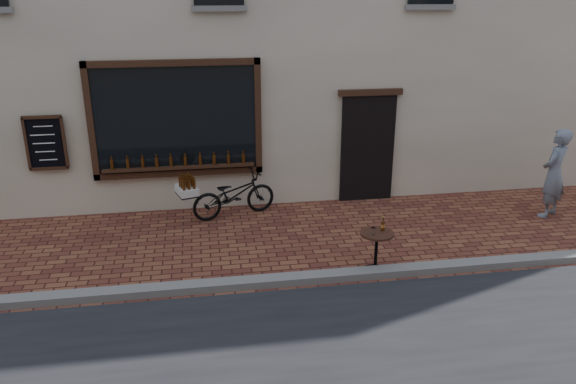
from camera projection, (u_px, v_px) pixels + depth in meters
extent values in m
plane|color=#56251C|center=(308.00, 288.00, 8.37)|extent=(90.00, 90.00, 0.00)
cube|color=slate|center=(306.00, 278.00, 8.53)|extent=(90.00, 0.25, 0.12)
cube|color=black|center=(176.00, 119.00, 10.63)|extent=(3.00, 0.06, 2.00)
cube|color=black|center=(172.00, 63.00, 10.24)|extent=(3.24, 0.10, 0.12)
cube|color=black|center=(180.00, 173.00, 10.98)|extent=(3.24, 0.10, 0.12)
cube|color=black|center=(90.00, 123.00, 10.38)|extent=(0.12, 0.10, 2.24)
cube|color=black|center=(258.00, 117.00, 10.85)|extent=(0.12, 0.10, 2.24)
cube|color=black|center=(179.00, 167.00, 10.89)|extent=(2.90, 0.16, 0.05)
cube|color=black|center=(367.00, 149.00, 11.47)|extent=(1.10, 0.10, 2.20)
cube|color=black|center=(371.00, 92.00, 11.04)|extent=(1.30, 0.10, 0.12)
cube|color=black|center=(46.00, 143.00, 10.38)|extent=(0.62, 0.04, 0.92)
cylinder|color=#3D1C07|center=(112.00, 165.00, 10.66)|extent=(0.06, 0.06, 0.19)
cylinder|color=#3D1C07|center=(127.00, 164.00, 10.70)|extent=(0.06, 0.06, 0.19)
cylinder|color=#3D1C07|center=(142.00, 163.00, 10.74)|extent=(0.06, 0.06, 0.19)
cylinder|color=#3D1C07|center=(157.00, 162.00, 10.79)|extent=(0.06, 0.06, 0.19)
cylinder|color=#3D1C07|center=(172.00, 162.00, 10.83)|extent=(0.06, 0.06, 0.19)
cylinder|color=#3D1C07|center=(186.00, 161.00, 10.87)|extent=(0.06, 0.06, 0.19)
cylinder|color=#3D1C07|center=(201.00, 160.00, 10.91)|extent=(0.06, 0.06, 0.19)
cylinder|color=#3D1C07|center=(215.00, 160.00, 10.95)|extent=(0.06, 0.06, 0.19)
cylinder|color=#3D1C07|center=(229.00, 159.00, 10.99)|extent=(0.06, 0.06, 0.19)
cylinder|color=#3D1C07|center=(243.00, 158.00, 11.04)|extent=(0.06, 0.06, 0.19)
imported|color=black|center=(234.00, 195.00, 10.84)|extent=(1.77, 1.05, 0.88)
cube|color=black|center=(187.00, 194.00, 10.40)|extent=(0.45, 0.54, 0.03)
cube|color=beige|center=(187.00, 190.00, 10.37)|extent=(0.46, 0.56, 0.14)
cylinder|color=#3D1C07|center=(194.00, 184.00, 10.21)|extent=(0.05, 0.05, 0.18)
cylinder|color=#3D1C07|center=(189.00, 185.00, 10.16)|extent=(0.05, 0.05, 0.18)
cylinder|color=#3D1C07|center=(184.00, 185.00, 10.12)|extent=(0.05, 0.05, 0.18)
cylinder|color=#3D1C07|center=(192.00, 182.00, 10.30)|extent=(0.05, 0.05, 0.18)
cylinder|color=#3D1C07|center=(187.00, 183.00, 10.26)|extent=(0.05, 0.05, 0.18)
cylinder|color=#3D1C07|center=(182.00, 184.00, 10.22)|extent=(0.05, 0.05, 0.18)
cylinder|color=#3D1C07|center=(190.00, 180.00, 10.40)|extent=(0.05, 0.05, 0.18)
cylinder|color=#3D1C07|center=(185.00, 181.00, 10.36)|extent=(0.05, 0.05, 0.18)
cylinder|color=#3D1C07|center=(180.00, 182.00, 10.32)|extent=(0.05, 0.05, 0.18)
cylinder|color=#3D1C07|center=(188.00, 178.00, 10.50)|extent=(0.05, 0.05, 0.18)
cylinder|color=#3D1C07|center=(183.00, 179.00, 10.46)|extent=(0.05, 0.05, 0.18)
cylinder|color=black|center=(375.00, 270.00, 8.86)|extent=(0.38, 0.38, 0.03)
cylinder|color=black|center=(376.00, 252.00, 8.75)|extent=(0.05, 0.05, 0.61)
cylinder|color=black|center=(377.00, 234.00, 8.64)|extent=(0.52, 0.52, 0.03)
cylinder|color=gold|center=(383.00, 226.00, 8.67)|extent=(0.06, 0.06, 0.05)
cylinder|color=white|center=(373.00, 231.00, 8.54)|extent=(0.07, 0.07, 0.11)
imported|color=slate|center=(554.00, 173.00, 10.70)|extent=(0.76, 0.70, 1.74)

